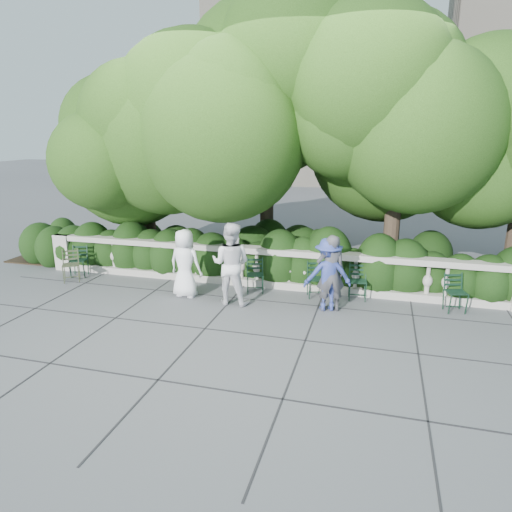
% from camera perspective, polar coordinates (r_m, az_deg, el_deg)
% --- Properties ---
extents(ground, '(90.00, 90.00, 0.00)m').
position_cam_1_polar(ground, '(9.89, -1.55, -7.09)').
color(ground, '#4C4D53').
rests_on(ground, ground).
extents(balustrade, '(12.00, 0.44, 1.00)m').
position_cam_1_polar(balustrade, '(11.36, 1.07, -1.47)').
color(balustrade, '#9E998E').
rests_on(balustrade, ground).
extents(shrub_hedge, '(15.00, 2.60, 1.70)m').
position_cam_1_polar(shrub_hedge, '(12.62, 2.41, -2.06)').
color(shrub_hedge, black).
rests_on(shrub_hedge, ground).
extents(tree_canopy, '(15.04, 6.52, 6.78)m').
position_cam_1_polar(tree_canopy, '(12.10, 6.14, 16.16)').
color(tree_canopy, '#3F3023').
rests_on(tree_canopy, ground).
extents(chair_a, '(0.56, 0.59, 0.84)m').
position_cam_1_polar(chair_a, '(13.04, -21.33, -2.56)').
color(chair_a, black).
rests_on(chair_a, ground).
extents(chair_b, '(0.56, 0.59, 0.84)m').
position_cam_1_polar(chair_b, '(10.95, -0.09, -4.81)').
color(chair_b, black).
rests_on(chair_b, ground).
extents(chair_c, '(0.56, 0.59, 0.84)m').
position_cam_1_polar(chair_c, '(10.75, 7.61, -5.34)').
color(chair_c, black).
rests_on(chair_c, ground).
extents(chair_d, '(0.49, 0.52, 0.84)m').
position_cam_1_polar(chair_d, '(10.74, 12.50, -5.60)').
color(chair_d, black).
rests_on(chair_d, ground).
extents(chair_e, '(0.56, 0.58, 0.84)m').
position_cam_1_polar(chair_e, '(10.70, 23.77, -6.68)').
color(chair_e, black).
rests_on(chair_e, ground).
extents(chair_weathered, '(0.63, 0.64, 0.84)m').
position_cam_1_polar(chair_weathered, '(12.66, -22.00, -3.15)').
color(chair_weathered, black).
rests_on(chair_weathered, ground).
extents(person_businessman, '(0.84, 0.60, 1.61)m').
position_cam_1_polar(person_businessman, '(10.71, -8.86, -0.91)').
color(person_businessman, white).
rests_on(person_businessman, ground).
extents(person_woman_grey, '(0.71, 0.59, 1.68)m').
position_cam_1_polar(person_woman_grey, '(9.86, 9.30, -2.15)').
color(person_woman_grey, '#404045').
rests_on(person_woman_grey, ground).
extents(person_casual_man, '(0.92, 0.72, 1.85)m').
position_cam_1_polar(person_casual_man, '(10.15, -3.16, -0.96)').
color(person_casual_man, white).
rests_on(person_casual_man, ground).
extents(person_older_blue, '(1.17, 0.89, 1.60)m').
position_cam_1_polar(person_older_blue, '(9.92, 8.97, -2.28)').
color(person_older_blue, navy).
rests_on(person_older_blue, ground).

